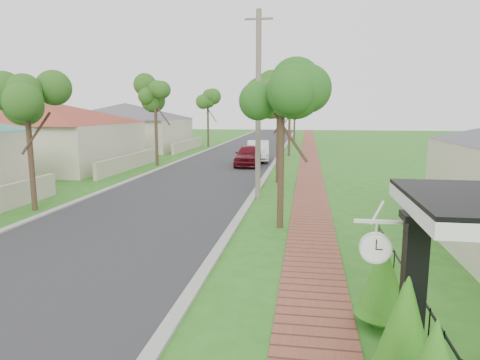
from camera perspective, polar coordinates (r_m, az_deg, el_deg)
The scene contains 16 objects.
ground at distance 8.53m, azimuth -13.67°, elevation -18.13°, with size 160.00×160.00×0.00m, color #296B19.
road at distance 27.90m, azimuth -3.65°, elevation 1.25°, with size 7.00×120.00×0.02m, color #28282B.
kerb_right at distance 27.34m, azimuth 3.84°, elevation 1.09°, with size 0.30×120.00×0.10m, color #9E9E99.
kerb_left at distance 28.91m, azimuth -10.73°, elevation 1.39°, with size 0.30×120.00×0.10m, color #9E9E99.
sidewalk at distance 27.24m, azimuth 9.30°, elevation 0.95°, with size 1.50×120.00×0.03m, color brown.
porch_post at distance 6.75m, azimuth 21.90°, elevation -15.68°, with size 0.48×0.48×2.52m.
picket_fence at distance 7.95m, azimuth 22.55°, elevation -16.46°, with size 0.03×8.02×1.00m.
street_trees at distance 34.32m, azimuth -1.00°, elevation 10.36°, with size 10.70×37.65×5.89m.
hedge_row at distance 6.18m, azimuth 22.45°, elevation -20.69°, with size 0.90×5.18×2.07m.
far_house_red at distance 32.46m, azimuth -24.90°, elevation 5.70°, with size 15.56×15.56×4.60m.
far_house_grey at distance 44.77m, azimuth -14.90°, elevation 7.00°, with size 15.56×15.56×4.60m.
parked_car_red at distance 30.14m, azimuth 1.19°, elevation 3.30°, with size 1.76×4.39×1.49m, color #580D16.
parked_car_white at distance 32.98m, azimuth 2.43°, elevation 3.86°, with size 1.64×4.71×1.55m, color white.
near_tree at distance 13.99m, azimuth 5.59°, elevation 9.25°, with size 1.91×1.91×4.90m.
utility_pole at distance 18.79m, azimuth 2.45°, elevation 9.91°, with size 1.20×0.24×8.08m.
station_clock at distance 6.56m, azimuth 17.65°, elevation -8.38°, with size 0.77×0.13×0.65m.
Camera 1 is at (3.03, -6.96, 3.89)m, focal length 32.00 mm.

